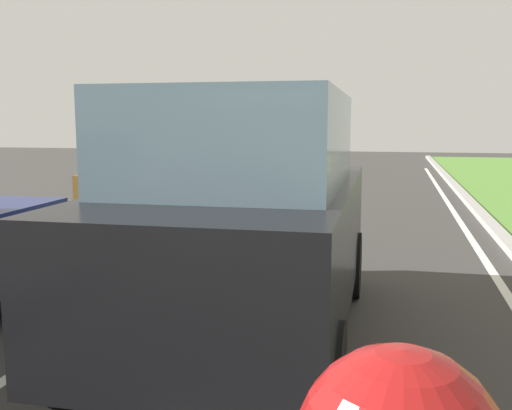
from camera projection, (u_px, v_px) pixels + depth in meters
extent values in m
plane|color=#383533|center=(268.00, 232.00, 10.70)|extent=(60.00, 60.00, 0.00)
cube|color=silver|center=(232.00, 230.00, 10.86)|extent=(0.12, 32.00, 0.01)
cube|color=silver|center=(473.00, 241.00, 9.86)|extent=(0.12, 32.00, 0.01)
cube|color=#9E9B93|center=(504.00, 239.00, 9.74)|extent=(0.24, 48.00, 0.12)
cube|color=black|center=(248.00, 242.00, 5.31)|extent=(2.00, 4.54, 1.10)
cube|color=slate|center=(244.00, 139.00, 5.03)|extent=(1.76, 2.74, 0.80)
cylinder|color=black|center=(207.00, 257.00, 7.05)|extent=(0.24, 0.76, 0.76)
cylinder|color=black|center=(351.00, 265.00, 6.68)|extent=(0.24, 0.76, 0.76)
cylinder|color=black|center=(81.00, 355.00, 4.09)|extent=(0.24, 0.76, 0.76)
cylinder|color=black|center=(326.00, 379.00, 3.72)|extent=(0.24, 0.76, 0.76)
cylinder|color=black|center=(32.00, 284.00, 6.12)|extent=(0.24, 0.65, 0.64)
cube|color=brown|center=(158.00, 188.00, 11.63)|extent=(1.70, 3.72, 0.80)
cube|color=slate|center=(152.00, 152.00, 11.28)|extent=(1.51, 1.92, 0.68)
cylinder|color=black|center=(148.00, 199.00, 13.07)|extent=(0.23, 0.60, 0.60)
cylinder|color=black|center=(212.00, 200.00, 12.74)|extent=(0.23, 0.60, 0.60)
cylinder|color=black|center=(94.00, 216.00, 10.64)|extent=(0.23, 0.60, 0.60)
cylinder|color=black|center=(171.00, 219.00, 10.31)|extent=(0.23, 0.60, 0.60)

